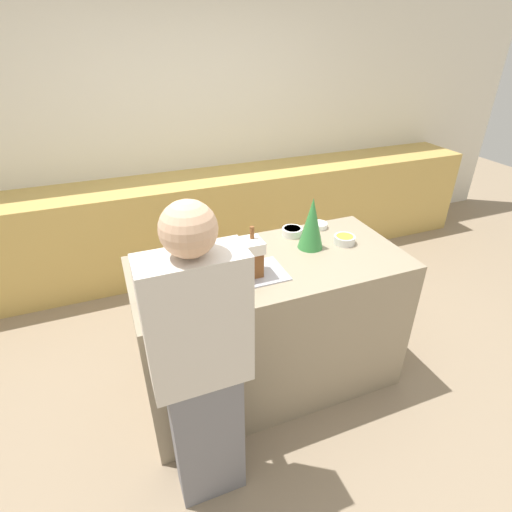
{
  "coord_description": "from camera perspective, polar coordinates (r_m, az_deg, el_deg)",
  "views": [
    {
      "loc": [
        -0.84,
        -1.87,
        2.18
      ],
      "look_at": [
        -0.1,
        0.0,
        1.02
      ],
      "focal_mm": 28.0,
      "sensor_mm": 36.0,
      "label": 1
    }
  ],
  "objects": [
    {
      "name": "candy_bowl_center_rear",
      "position": [
        2.82,
        8.91,
        4.4
      ],
      "size": [
        0.12,
        0.12,
        0.04
      ],
      "color": "white",
      "rests_on": "kitchen_island"
    },
    {
      "name": "ground_plane",
      "position": [
        2.99,
        1.79,
        -16.86
      ],
      "size": [
        12.0,
        12.0,
        0.0
      ],
      "primitive_type": "plane",
      "color": "gray"
    },
    {
      "name": "decorative_tree",
      "position": [
        2.49,
        7.98,
        4.63
      ],
      "size": [
        0.16,
        0.16,
        0.33
      ],
      "color": "#33843D",
      "rests_on": "kitchen_island"
    },
    {
      "name": "wall_back",
      "position": [
        4.12,
        -9.83,
        17.2
      ],
      "size": [
        8.0,
        0.05,
        2.6
      ],
      "color": "white",
      "rests_on": "ground_plane"
    },
    {
      "name": "candy_bowl_far_left",
      "position": [
        2.64,
        12.52,
        2.35
      ],
      "size": [
        0.13,
        0.13,
        0.05
      ],
      "color": "silver",
      "rests_on": "kitchen_island"
    },
    {
      "name": "baking_tray",
      "position": [
        2.25,
        -1.43,
        -2.76
      ],
      "size": [
        0.45,
        0.27,
        0.01
      ],
      "color": "#B2B2BC",
      "rests_on": "kitchen_island"
    },
    {
      "name": "candy_bowl_near_tray_left",
      "position": [
        2.41,
        -12.62,
        -0.49
      ],
      "size": [
        0.09,
        0.09,
        0.05
      ],
      "color": "white",
      "rests_on": "kitchen_island"
    },
    {
      "name": "gingerbread_house",
      "position": [
        2.19,
        -1.46,
        -0.2
      ],
      "size": [
        0.19,
        0.14,
        0.28
      ],
      "color": "brown",
      "rests_on": "baking_tray"
    },
    {
      "name": "person",
      "position": [
        1.86,
        -7.84,
        -15.59
      ],
      "size": [
        0.43,
        0.54,
        1.66
      ],
      "color": "slate",
      "rests_on": "ground_plane"
    },
    {
      "name": "mug",
      "position": [
        2.09,
        -15.11,
        -5.41
      ],
      "size": [
        0.09,
        0.09,
        0.08
      ],
      "color": "#2D2D33",
      "rests_on": "kitchen_island"
    },
    {
      "name": "candy_bowl_behind_tray",
      "position": [
        2.69,
        5.19,
        3.55
      ],
      "size": [
        0.14,
        0.14,
        0.05
      ],
      "color": "white",
      "rests_on": "kitchen_island"
    },
    {
      "name": "back_cabinet_block",
      "position": [
        4.09,
        -7.8,
        4.83
      ],
      "size": [
        6.0,
        0.6,
        0.93
      ],
      "color": "tan",
      "rests_on": "ground_plane"
    },
    {
      "name": "kitchen_island",
      "position": [
        2.66,
        1.95,
        -9.75
      ],
      "size": [
        1.66,
        0.78,
        0.96
      ],
      "color": "gray",
      "rests_on": "ground_plane"
    }
  ]
}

